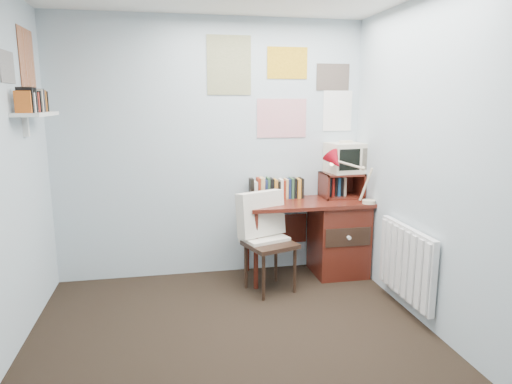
% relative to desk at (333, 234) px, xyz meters
% --- Properties ---
extents(ground, '(3.50, 3.50, 0.00)m').
position_rel_desk_xyz_m(ground, '(-1.17, -1.48, -0.41)').
color(ground, black).
rests_on(ground, ground).
extents(back_wall, '(3.00, 0.02, 2.50)m').
position_rel_desk_xyz_m(back_wall, '(-1.17, 0.27, 0.84)').
color(back_wall, '#AFBDC8').
rests_on(back_wall, ground).
extents(right_wall, '(0.02, 3.50, 2.50)m').
position_rel_desk_xyz_m(right_wall, '(0.33, -1.48, 0.84)').
color(right_wall, '#AFBDC8').
rests_on(right_wall, ground).
extents(desk, '(1.20, 0.55, 0.76)m').
position_rel_desk_xyz_m(desk, '(0.00, 0.00, 0.00)').
color(desk, '#531C13').
rests_on(desk, ground).
extents(desk_chair, '(0.57, 0.56, 0.88)m').
position_rel_desk_xyz_m(desk_chair, '(-0.71, -0.30, 0.03)').
color(desk_chair, black).
rests_on(desk_chair, ground).
extents(desk_lamp, '(0.33, 0.29, 0.45)m').
position_rel_desk_xyz_m(desk_lamp, '(0.27, -0.22, 0.58)').
color(desk_lamp, '#B40C1C').
rests_on(desk_lamp, desk).
extents(tv_riser, '(0.40, 0.30, 0.25)m').
position_rel_desk_xyz_m(tv_riser, '(0.12, 0.11, 0.48)').
color(tv_riser, '#531C13').
rests_on(tv_riser, desk).
extents(crt_tv, '(0.38, 0.36, 0.32)m').
position_rel_desk_xyz_m(crt_tv, '(0.16, 0.13, 0.77)').
color(crt_tv, beige).
rests_on(crt_tv, tv_riser).
extents(book_row, '(0.60, 0.14, 0.22)m').
position_rel_desk_xyz_m(book_row, '(-0.51, 0.18, 0.46)').
color(book_row, '#531C13').
rests_on(book_row, desk).
extents(radiator, '(0.09, 0.80, 0.60)m').
position_rel_desk_xyz_m(radiator, '(0.29, -0.93, 0.01)').
color(radiator, white).
rests_on(radiator, right_wall).
extents(wall_shelf, '(0.20, 0.62, 0.24)m').
position_rel_desk_xyz_m(wall_shelf, '(-2.57, -0.38, 1.21)').
color(wall_shelf, white).
rests_on(wall_shelf, left_wall).
extents(posters_back, '(1.20, 0.01, 0.90)m').
position_rel_desk_xyz_m(posters_back, '(-0.47, 0.26, 1.44)').
color(posters_back, white).
rests_on(posters_back, back_wall).
extents(posters_left, '(0.01, 0.70, 0.60)m').
position_rel_desk_xyz_m(posters_left, '(-2.67, -0.38, 1.59)').
color(posters_left, white).
rests_on(posters_left, left_wall).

